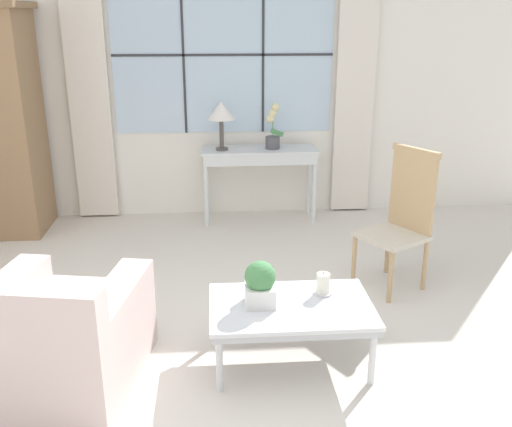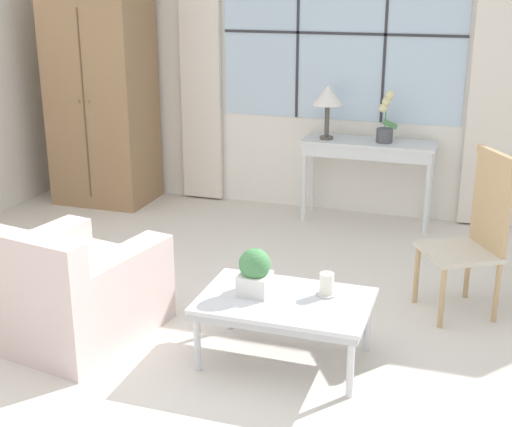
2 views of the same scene
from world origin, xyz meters
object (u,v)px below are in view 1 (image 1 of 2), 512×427
armchair_upholstered (57,340)px  potted_plant_small (260,283)px  console_table (259,158)px  coffee_table (291,310)px  side_chair_wooden (403,213)px  table_lamp (221,112)px  pillar_candle (323,285)px  potted_orchid (273,132)px

armchair_upholstered → potted_plant_small: armchair_upholstered is taller
console_table → coffee_table: bearing=-90.5°
side_chair_wooden → table_lamp: bearing=130.8°
console_table → side_chair_wooden: 1.88m
pillar_candle → coffee_table: bearing=-151.0°
potted_orchid → pillar_candle: (0.06, -2.49, -0.47)m
console_table → coffee_table: size_ratio=1.21×
table_lamp → potted_orchid: 0.55m
table_lamp → potted_orchid: bearing=3.0°
coffee_table → table_lamp: bearing=97.9°
table_lamp → armchair_upholstered: bearing=-110.5°
console_table → table_lamp: size_ratio=2.43×
table_lamp → potted_plant_small: table_lamp is taller
armchair_upholstered → console_table: bearing=63.1°
coffee_table → potted_orchid: bearing=86.6°
side_chair_wooden → pillar_candle: (-0.78, -0.90, -0.13)m
table_lamp → pillar_candle: table_lamp is taller
console_table → potted_orchid: 0.30m
console_table → coffee_table: 2.64m
console_table → table_lamp: bearing=-174.3°
potted_orchid → console_table: bearing=175.1°
side_chair_wooden → potted_plant_small: side_chair_wooden is taller
table_lamp → potted_plant_small: (0.17, -2.57, -0.60)m
side_chair_wooden → potted_plant_small: size_ratio=3.93×
console_table → potted_plant_small: bearing=-94.5°
table_lamp → side_chair_wooden: size_ratio=0.44×
console_table → side_chair_wooden: side_chair_wooden is taller
side_chair_wooden → potted_plant_small: bearing=-139.5°
armchair_upholstered → coffee_table: size_ratio=1.12×
armchair_upholstered → pillar_candle: bearing=7.8°
coffee_table → pillar_candle: pillar_candle is taller
side_chair_wooden → pillar_candle: bearing=-131.0°
table_lamp → armchair_upholstered: table_lamp is taller
console_table → table_lamp: (-0.38, -0.04, 0.47)m
pillar_candle → table_lamp: bearing=103.0°
side_chair_wooden → potted_plant_small: (-1.18, -1.01, -0.06)m
potted_plant_small → pillar_candle: bearing=15.2°
armchair_upholstered → side_chair_wooden: (2.35, 1.11, 0.32)m
potted_orchid → coffee_table: potted_orchid is taller
potted_orchid → armchair_upholstered: potted_orchid is taller
console_table → pillar_candle: 2.52m
table_lamp → potted_orchid: table_lamp is taller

